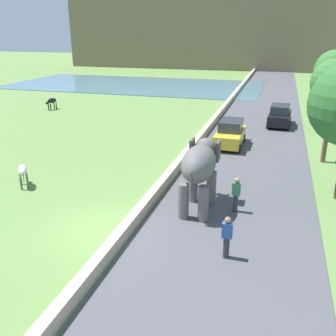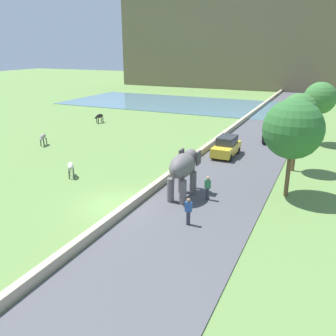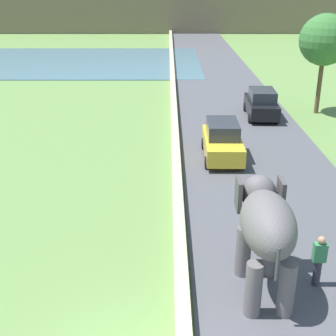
% 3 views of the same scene
% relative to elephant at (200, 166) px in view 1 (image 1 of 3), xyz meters
% --- Properties ---
extents(ground_plane, '(220.00, 220.00, 0.00)m').
position_rel_elephant_xyz_m(ground_plane, '(-3.43, -2.94, -2.04)').
color(ground_plane, '#608442').
extents(road_surface, '(7.00, 120.00, 0.06)m').
position_rel_elephant_xyz_m(road_surface, '(1.57, 17.06, -2.01)').
color(road_surface, '#4C4C51').
rests_on(road_surface, ground).
extents(barrier_wall, '(0.40, 110.00, 0.55)m').
position_rel_elephant_xyz_m(barrier_wall, '(-2.23, 15.06, -1.76)').
color(barrier_wall, tan).
rests_on(barrier_wall, ground).
extents(lake, '(36.00, 18.00, 0.08)m').
position_rel_elephant_xyz_m(lake, '(-17.43, 36.96, -2.00)').
color(lake, slate).
rests_on(lake, ground).
extents(hill_distant, '(64.00, 28.00, 20.83)m').
position_rel_elephant_xyz_m(hill_distant, '(-9.43, 75.18, 8.38)').
color(hill_distant, '#75664C').
rests_on(hill_distant, ground).
extents(elephant, '(1.41, 3.47, 2.99)m').
position_rel_elephant_xyz_m(elephant, '(0.00, 0.00, 0.00)').
color(elephant, '#605B5B').
rests_on(elephant, ground).
extents(person_beside_elephant, '(0.36, 0.22, 1.63)m').
position_rel_elephant_xyz_m(person_beside_elephant, '(1.60, 0.13, -1.16)').
color(person_beside_elephant, '#33333D').
rests_on(person_beside_elephant, ground).
extents(person_trailing, '(0.36, 0.22, 1.63)m').
position_rel_elephant_xyz_m(person_trailing, '(1.73, -3.54, -1.16)').
color(person_trailing, '#33333D').
rests_on(person_trailing, ground).
extents(car_yellow, '(1.83, 4.02, 1.80)m').
position_rel_elephant_xyz_m(car_yellow, '(-0.00, 10.12, -1.14)').
color(car_yellow, gold).
rests_on(car_yellow, ground).
extents(car_black, '(1.93, 4.07, 1.80)m').
position_rel_elephant_xyz_m(car_black, '(3.15, 17.01, -1.14)').
color(car_black, black).
rests_on(car_black, ground).
extents(cow_white, '(1.13, 1.29, 1.15)m').
position_rel_elephant_xyz_m(cow_white, '(-9.13, 0.05, -1.20)').
color(cow_white, silver).
rests_on(cow_white, ground).
extents(cow_black, '(0.68, 1.42, 1.15)m').
position_rel_elephant_xyz_m(cow_black, '(-18.88, 17.78, -1.20)').
color(cow_black, black).
rests_on(cow_black, ground).
extents(tree_near, '(3.11, 3.11, 6.13)m').
position_rel_elephant_xyz_m(tree_near, '(6.93, 18.13, 2.51)').
color(tree_near, brown).
rests_on(tree_near, ground).
extents(tree_far, '(2.64, 2.64, 6.09)m').
position_rel_elephant_xyz_m(tree_far, '(5.88, 8.47, 2.68)').
color(tree_far, brown).
rests_on(tree_far, ground).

